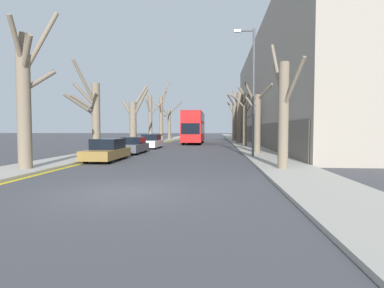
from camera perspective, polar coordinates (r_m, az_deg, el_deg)
name	(u,v)px	position (r m, az deg, el deg)	size (l,w,h in m)	color
ground_plane	(122,193)	(9.55, -13.27, -9.01)	(300.00, 300.00, 0.00)	#424247
sidewalk_left	(170,139)	(59.63, -4.13, 0.96)	(2.85, 120.00, 0.12)	#A39E93
sidewalk_right	(235,139)	(59.01, 8.14, 0.92)	(2.85, 120.00, 0.12)	#A39E93
building_facade_right	(293,92)	(41.50, 18.75, 9.43)	(10.08, 48.92, 13.74)	#9E9384
kerb_line_stripe	(178,139)	(59.41, -2.60, 0.91)	(0.24, 120.00, 0.01)	yellow
street_tree_left_0	(25,95)	(15.99, -29.19, 8.12)	(1.55, 2.66, 7.66)	#7A6B56
street_tree_left_1	(94,115)	(22.62, -18.22, 5.20)	(1.91, 2.05, 6.64)	#7A6B56
street_tree_left_2	(134,121)	(31.65, -11.05, 4.27)	(2.90, 1.64, 6.62)	#7A6B56
street_tree_left_3	(150,118)	(39.62, -7.92, 4.95)	(3.35, 2.10, 7.00)	#7A6B56
street_tree_left_4	(161,116)	(47.76, -5.93, 5.41)	(3.93, 2.65, 9.62)	#7A6B56
street_tree_left_5	(169,122)	(56.25, -4.35, 4.14)	(4.36, 3.76, 7.06)	#7A6B56
street_tree_right_0	(283,110)	(14.68, 16.96, 6.20)	(0.93, 3.47, 6.36)	#7A6B56
street_tree_right_1	(257,120)	(24.07, 12.23, 4.45)	(2.55, 1.81, 5.60)	#7A6B56
street_tree_right_2	(245,122)	(33.23, 10.14, 4.13)	(3.00, 1.95, 5.86)	#7A6B56
street_tree_right_3	(240,116)	(42.29, 9.07, 5.34)	(2.81, 2.50, 7.64)	#7A6B56
street_tree_right_4	(235,118)	(50.11, 8.15, 4.86)	(3.21, 4.52, 7.64)	#7A6B56
double_decker_bus	(194,126)	(41.04, 0.33, 3.45)	(2.54, 10.37, 4.28)	red
parked_car_0	(107,150)	(19.27, -15.85, -1.18)	(1.74, 4.35, 1.36)	olive
parked_car_1	(133,146)	(24.68, -11.17, -0.31)	(1.70, 4.25, 1.33)	#4C5156
parked_car_2	(151,142)	(31.13, -7.80, 0.44)	(1.79, 4.52, 1.46)	silver
lamp_post	(252,87)	(20.89, 11.38, 10.63)	(1.40, 0.20, 8.69)	#4C4F54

